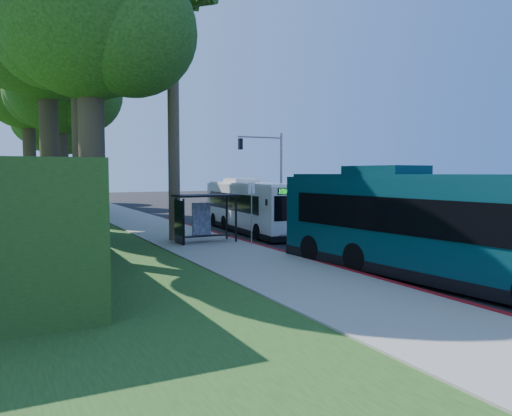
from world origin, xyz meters
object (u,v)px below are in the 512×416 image
bus_shelter (200,209)px  white_bus (251,206)px  teal_bus (429,224)px  pickup (260,211)px

bus_shelter → white_bus: bearing=37.5°
bus_shelter → teal_bus: (4.02, -11.49, 0.10)m
white_bus → pickup: (4.28, 7.10, -0.94)m
bus_shelter → pickup: bearing=50.1°
white_bus → pickup: white_bus is taller
bus_shelter → pickup: bus_shelter is taller
bus_shelter → pickup: (8.94, 10.68, -1.13)m
white_bus → teal_bus: bearing=-88.2°
teal_bus → pickup: 22.74m
white_bus → teal_bus: teal_bus is taller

